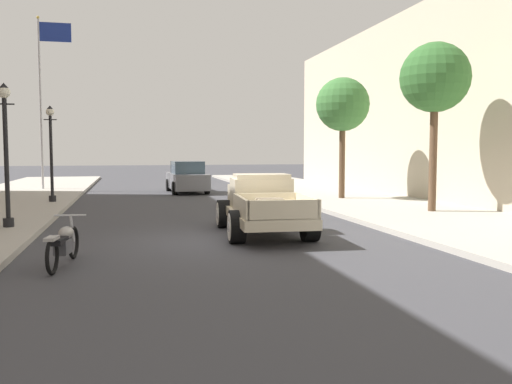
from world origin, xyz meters
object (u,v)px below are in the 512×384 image
hotrod_truck_cream (262,205)px  street_lamp_near (6,144)px  motorcycle_parked (63,243)px  street_tree_second (343,105)px  car_background_grey (187,178)px  flagpole (44,84)px  street_tree_nearest (435,79)px  street_lamp_far (51,146)px

hotrod_truck_cream → street_lamp_near: (-6.66, 1.58, 1.63)m
motorcycle_parked → street_tree_second: bearing=47.6°
car_background_grey → flagpole: (-7.29, 2.57, 5.00)m
street_tree_nearest → motorcycle_parked: bearing=-153.1°
street_lamp_near → street_tree_second: bearing=27.5°
hotrod_truck_cream → car_background_grey: bearing=92.1°
street_lamp_near → street_tree_second: 13.82m
street_tree_second → street_lamp_near: bearing=-152.5°
street_tree_nearest → street_tree_second: (-1.07, 5.46, -0.46)m
car_background_grey → flagpole: bearing=160.6°
hotrod_truck_cream → street_tree_second: bearing=55.1°
hotrod_truck_cream → street_lamp_near: bearing=166.7°
hotrod_truck_cream → street_tree_nearest: bearing=20.4°
street_lamp_near → street_tree_second: (12.17, 6.33, 1.76)m
hotrod_truck_cream → street_tree_nearest: size_ratio=0.88×
car_background_grey → street_tree_second: (6.04, -6.48, 3.38)m
motorcycle_parked → street_tree_second: 15.59m
car_background_grey → street_tree_second: bearing=-47.0°
flagpole → street_tree_nearest: 20.47m
flagpole → street_lamp_near: bearing=-85.7°
hotrod_truck_cream → street_tree_second: 10.21m
street_tree_nearest → street_tree_second: size_ratio=1.09×
street_lamp_far → street_tree_nearest: size_ratio=0.68×
street_lamp_near → street_lamp_far: size_ratio=1.00×
car_background_grey → street_lamp_near: 14.29m
street_lamp_far → flagpole: 8.75m
hotrod_truck_cream → car_background_grey: 14.40m
street_tree_nearest → hotrod_truck_cream: bearing=-159.6°
hotrod_truck_cream → street_lamp_far: (-6.51, 9.00, 1.63)m
street_lamp_far → street_tree_second: (12.02, -1.09, 1.76)m
street_lamp_far → flagpole: flagpole is taller
car_background_grey → flagpole: flagpole is taller
street_lamp_far → flagpole: (-1.31, 7.96, 3.39)m
street_lamp_far → motorcycle_parked: bearing=-81.6°
street_lamp_near → street_tree_nearest: bearing=3.8°
hotrod_truck_cream → motorcycle_parked: hotrod_truck_cream is taller
hotrod_truck_cream → flagpole: 19.33m
hotrod_truck_cream → street_tree_nearest: street_tree_nearest is taller
car_background_grey → street_lamp_far: bearing=-138.0°
flagpole → street_tree_second: 16.19m
flagpole → street_lamp_far: bearing=-80.7°
street_lamp_near → street_tree_nearest: street_tree_nearest is taller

